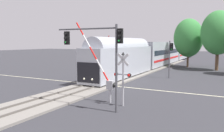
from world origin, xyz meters
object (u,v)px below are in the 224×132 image
(crossing_gate_far, at_px, (96,62))
(traffic_signal_near_right, at_px, (98,46))
(traffic_signal_far_side, at_px, (171,53))
(crossing_gate_near, at_px, (106,76))
(oak_far_right, at_px, (218,33))
(commuter_train, at_px, (162,52))
(crossing_signal_mast, at_px, (123,73))
(elm_centre_background, at_px, (188,38))

(crossing_gate_far, xyz_separation_m, traffic_signal_near_right, (9.43, -14.95, 2.68))
(crossing_gate_far, height_order, traffic_signal_far_side, crossing_gate_far)
(crossing_gate_near, bearing_deg, oak_far_right, 76.28)
(crossing_gate_near, height_order, oak_far_right, oak_far_right)
(crossing_gate_far, xyz_separation_m, oak_far_right, (15.49, 14.52, 4.52))
(crossing_gate_near, bearing_deg, commuter_train, 97.66)
(traffic_signal_near_right, relative_size, oak_far_right, 0.59)
(crossing_signal_mast, bearing_deg, elm_centre_background, 90.88)
(commuter_train, bearing_deg, crossing_gate_near, -82.34)
(crossing_gate_far, bearing_deg, crossing_signal_mast, -51.48)
(traffic_signal_far_side, distance_m, elm_centre_background, 16.03)
(crossing_gate_near, bearing_deg, traffic_signal_far_side, 83.74)
(crossing_gate_near, height_order, traffic_signal_near_right, crossing_gate_near)
(crossing_gate_far, xyz_separation_m, traffic_signal_far_side, (10.45, 2.08, 1.46))
(traffic_signal_far_side, bearing_deg, elm_centre_background, 91.37)
(crossing_signal_mast, xyz_separation_m, crossing_gate_far, (-10.55, 13.25, -0.59))
(crossing_gate_near, bearing_deg, crossing_gate_far, 124.55)
(commuter_train, bearing_deg, elm_centre_background, -14.32)
(crossing_signal_mast, height_order, oak_far_right, oak_far_right)
(crossing_gate_far, bearing_deg, traffic_signal_near_right, -57.77)
(crossing_gate_near, xyz_separation_m, crossing_gate_far, (-8.82, 12.80, -0.19))
(crossing_gate_near, relative_size, crossing_signal_mast, 1.58)
(commuter_train, xyz_separation_m, crossing_gate_near, (4.33, -32.17, -0.61))
(crossing_gate_far, relative_size, elm_centre_background, 0.62)
(crossing_signal_mast, bearing_deg, traffic_signal_near_right, -123.34)
(crossing_signal_mast, bearing_deg, traffic_signal_far_side, 90.36)
(commuter_train, bearing_deg, crossing_gate_far, -103.05)
(commuter_train, height_order, crossing_signal_mast, commuter_train)
(elm_centre_background, bearing_deg, traffic_signal_far_side, -88.63)
(traffic_signal_near_right, relative_size, traffic_signal_far_side, 1.20)
(oak_far_right, bearing_deg, elm_centre_background, 147.73)
(traffic_signal_near_right, xyz_separation_m, elm_centre_background, (0.64, 32.90, 1.08))
(crossing_gate_near, distance_m, traffic_signal_far_side, 15.03)
(crossing_signal_mast, distance_m, traffic_signal_far_side, 15.36)
(traffic_signal_near_right, xyz_separation_m, oak_far_right, (6.06, 29.48, 1.84))
(commuter_train, height_order, oak_far_right, oak_far_right)
(traffic_signal_far_side, bearing_deg, traffic_signal_near_right, -93.44)
(commuter_train, bearing_deg, oak_far_right, -23.77)
(traffic_signal_near_right, bearing_deg, commuter_train, 98.19)
(elm_centre_background, bearing_deg, crossing_signal_mast, -89.12)
(crossing_signal_mast, xyz_separation_m, traffic_signal_near_right, (-1.12, -1.70, 2.09))
(crossing_gate_near, xyz_separation_m, crossing_signal_mast, (1.73, -0.45, 0.41))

